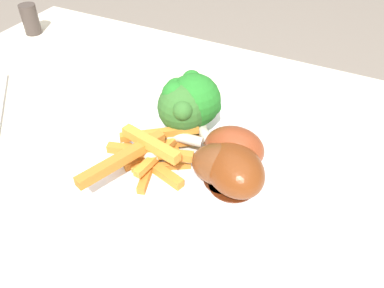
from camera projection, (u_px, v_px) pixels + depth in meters
name	position (u px, v px, depth m)	size (l,w,h in m)	color
dining_table	(201.00, 252.00, 0.51)	(1.02, 0.65, 0.74)	silver
dinner_plate	(192.00, 161.00, 0.45)	(0.25, 0.25, 0.01)	white
broccoli_floret_front	(185.00, 107.00, 0.44)	(0.06, 0.07, 0.08)	#7FBC4D
broccoli_floret_middle	(190.00, 108.00, 0.46)	(0.05, 0.04, 0.06)	#8DA65C
broccoli_floret_back	(192.00, 99.00, 0.45)	(0.07, 0.06, 0.08)	#74A34D
carrot_fries_pile	(150.00, 153.00, 0.42)	(0.09, 0.15, 0.05)	orange
chicken_drumstick_near	(232.00, 167.00, 0.40)	(0.12, 0.11, 0.05)	#4F1E0B
chicken_drumstick_far	(230.00, 148.00, 0.42)	(0.12, 0.06, 0.05)	#5E2212
chicken_drumstick_extra	(220.00, 165.00, 0.41)	(0.13, 0.06, 0.05)	#4B2211
pepper_shaker	(30.00, 19.00, 0.70)	(0.03, 0.03, 0.05)	#423833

